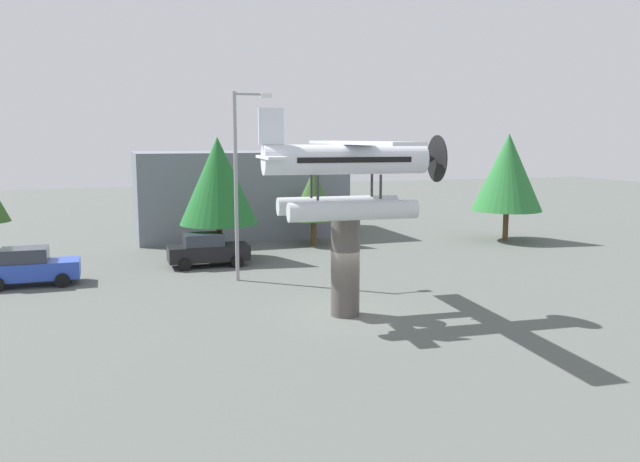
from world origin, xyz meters
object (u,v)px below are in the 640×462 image
at_px(tree_east, 218,181).
at_px(tree_center_back, 314,195).
at_px(floatplane_monument, 349,172).
at_px(streetlight_primary, 240,174).
at_px(tree_far_east, 508,172).
at_px(storefront_building, 237,193).
at_px(display_pedestal, 345,267).
at_px(car_mid_black, 207,250).
at_px(car_near_blue, 30,267).

bearing_deg(tree_east, tree_center_back, 25.02).
bearing_deg(tree_east, floatplane_monument, -77.75).
bearing_deg(streetlight_primary, tree_far_east, 17.78).
bearing_deg(storefront_building, floatplane_monument, -90.37).
distance_m(display_pedestal, tree_far_east, 21.33).
bearing_deg(streetlight_primary, tree_center_back, 52.96).
height_order(car_mid_black, tree_far_east, tree_far_east).
distance_m(display_pedestal, storefront_building, 22.02).
height_order(storefront_building, tree_east, tree_east).
xyz_separation_m(display_pedestal, car_mid_black, (-3.56, 11.11, -1.01)).
height_order(display_pedestal, streetlight_primary, streetlight_primary).
bearing_deg(tree_far_east, display_pedestal, -140.97).
xyz_separation_m(car_mid_black, tree_center_back, (7.43, 4.63, 2.31)).
xyz_separation_m(car_mid_black, tree_east, (0.92, 1.59, 3.52)).
relative_size(storefront_building, tree_center_back, 2.89).
height_order(streetlight_primary, tree_center_back, streetlight_primary).
xyz_separation_m(tree_east, tree_center_back, (6.51, 3.04, -1.21)).
xyz_separation_m(car_mid_black, tree_far_east, (20.00, 2.22, 3.63)).
bearing_deg(car_mid_black, storefront_building, 70.63).
bearing_deg(display_pedestal, tree_far_east, 39.03).
distance_m(streetlight_primary, tree_center_back, 10.82).
bearing_deg(display_pedestal, car_mid_black, 107.74).
distance_m(storefront_building, tree_center_back, 7.22).
bearing_deg(tree_east, car_near_blue, -159.66).
relative_size(car_mid_black, tree_east, 0.62).
height_order(display_pedestal, tree_east, tree_east).
height_order(tree_east, tree_center_back, tree_east).
distance_m(car_near_blue, storefront_building, 17.79).
bearing_deg(tree_east, tree_far_east, 1.87).
relative_size(floatplane_monument, tree_far_east, 1.49).
height_order(display_pedestal, tree_center_back, tree_center_back).
xyz_separation_m(streetlight_primary, tree_far_east, (18.98, 6.09, -0.56)).
relative_size(floatplane_monument, storefront_building, 0.75).
bearing_deg(car_mid_black, display_pedestal, -72.26).
xyz_separation_m(display_pedestal, car_near_blue, (-11.97, 9.25, -1.01)).
height_order(streetlight_primary, storefront_building, streetlight_primary).
distance_m(display_pedestal, car_mid_black, 11.71).
relative_size(floatplane_monument, streetlight_primary, 1.18).
bearing_deg(car_near_blue, tree_center_back, 22.31).
height_order(streetlight_primary, tree_east, streetlight_primary).
height_order(tree_center_back, tree_far_east, tree_far_east).
relative_size(tree_center_back, tree_far_east, 0.69).
bearing_deg(storefront_building, tree_far_east, -28.19).
xyz_separation_m(display_pedestal, tree_east, (-2.63, 12.71, 2.50)).
bearing_deg(storefront_building, streetlight_primary, -100.78).
xyz_separation_m(car_near_blue, car_mid_black, (8.41, 1.87, 0.00)).
bearing_deg(tree_center_back, display_pedestal, -103.84).
bearing_deg(storefront_building, car_mid_black, -109.37).
height_order(floatplane_monument, streetlight_primary, streetlight_primary).
bearing_deg(tree_far_east, storefront_building, 151.81).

